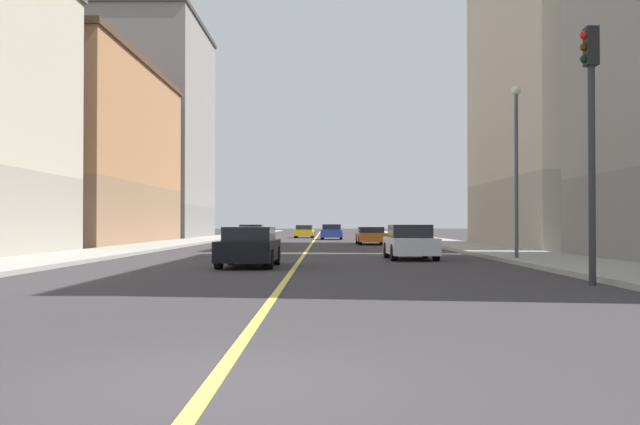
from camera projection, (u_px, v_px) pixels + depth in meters
ground_plane at (212, 385)px, 6.20m from camera, size 400.00×400.00×0.00m
sidewalk_left at (433, 241)px, 55.12m from camera, size 3.68×168.00×0.15m
sidewalk_right at (193, 241)px, 55.27m from camera, size 3.68×168.00×0.15m
lane_center_stripe at (313, 242)px, 55.19m from camera, size 0.16×154.00×0.01m
building_left_mid at (581, 72)px, 42.21m from camera, size 10.37×17.94×21.00m
building_right_midblock at (75, 153)px, 48.61m from camera, size 10.37×22.00×12.57m
building_right_distant at (151, 131)px, 69.63m from camera, size 10.37×16.89×21.21m
traffic_light_left_near at (591, 118)px, 16.33m from camera, size 0.40×0.32×5.99m
street_lamp_left_near at (516, 152)px, 26.49m from camera, size 0.36×0.36×6.47m
car_silver at (251, 234)px, 50.75m from camera, size 1.87×4.42×1.36m
car_blue at (332, 232)px, 63.30m from camera, size 2.01×3.97×1.37m
car_orange at (371, 236)px, 48.25m from camera, size 1.97×4.49×1.20m
car_white at (410, 243)px, 28.18m from camera, size 1.90×4.15×1.38m
car_black at (249, 247)px, 23.28m from camera, size 1.87×4.08×1.32m
car_yellow at (304, 232)px, 70.94m from camera, size 1.97×4.11×1.28m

